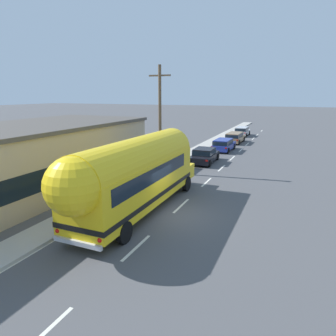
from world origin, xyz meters
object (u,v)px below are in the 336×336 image
Objects in this scene: car_third at (235,137)px; car_fourth at (242,131)px; utility_pole at (160,119)px; painted_bus at (134,173)px; car_lead at (204,155)px; car_second at (224,144)px.

car_third is 7.30m from car_fourth.
painted_bus is at bearing -74.09° from utility_pole.
car_fourth is (-0.32, 7.30, -0.02)m from car_third.
car_lead is 12.94m from car_third.
car_second and car_third have the same top height.
painted_bus is 2.64× the size of car_third.
utility_pole is at bearing -113.80° from car_lead.
car_lead is 1.06× the size of car_fourth.
utility_pole reaches higher than car_second.
painted_bus is at bearing -89.65° from car_fourth.
utility_pole reaches higher than painted_bus.
car_second is at bearing 89.77° from painted_bus.
car_lead is at bearing -89.98° from car_fourth.
utility_pole is 0.68× the size of painted_bus.
painted_bus reaches higher than car_second.
car_fourth is at bearing 90.35° from painted_bus.
car_third is at bearing -87.52° from car_fourth.
painted_bus is 2.77× the size of car_second.
car_fourth is (-0.21, 33.88, -1.52)m from painted_bus.
utility_pole is 12.48m from car_second.
car_third is (0.31, 12.94, 0.06)m from car_lead.
painted_bus reaches higher than car_lead.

